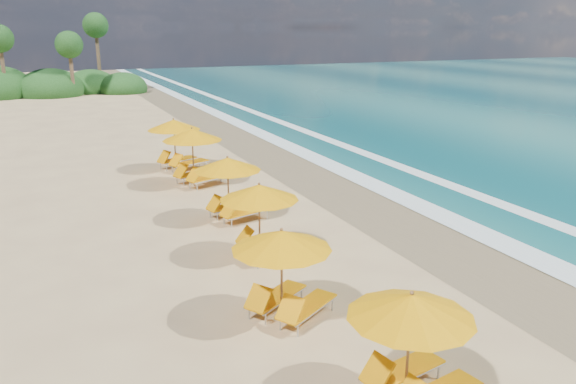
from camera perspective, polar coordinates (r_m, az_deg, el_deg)
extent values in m
plane|color=tan|center=(19.63, 0.00, -3.36)|extent=(160.00, 160.00, 0.00)
cube|color=olive|center=(21.48, 9.81, -1.86)|extent=(4.00, 160.00, 0.01)
cube|color=white|center=(22.31, 13.04, -1.29)|extent=(1.20, 160.00, 0.01)
cube|color=white|center=(24.18, 18.76, -0.41)|extent=(0.80, 160.00, 0.01)
cylinder|color=olive|center=(10.56, 11.96, -15.48)|extent=(0.05, 0.05, 2.18)
cone|color=orange|center=(10.12, 12.26, -11.11)|extent=(2.62, 2.62, 0.44)
sphere|color=olive|center=(10.01, 12.34, -9.88)|extent=(0.08, 0.08, 0.08)
cylinder|color=olive|center=(13.02, -0.64, -8.61)|extent=(0.06, 0.06, 2.22)
cone|color=orange|center=(12.66, -0.66, -4.83)|extent=(3.13, 3.13, 0.45)
sphere|color=olive|center=(12.58, -0.66, -3.78)|extent=(0.08, 0.08, 0.08)
cylinder|color=olive|center=(16.54, -2.88, -3.09)|extent=(0.06, 0.06, 2.23)
cone|color=orange|center=(16.25, -2.93, 0.00)|extent=(2.34, 2.34, 0.45)
sphere|color=olive|center=(16.19, -2.94, 0.85)|extent=(0.08, 0.08, 0.08)
cylinder|color=olive|center=(19.86, -6.01, 0.19)|extent=(0.06, 0.06, 2.25)
cone|color=orange|center=(19.63, -6.09, 2.82)|extent=(2.83, 2.83, 0.45)
sphere|color=olive|center=(19.57, -6.12, 3.53)|extent=(0.08, 0.08, 0.08)
cylinder|color=olive|center=(24.50, -9.51, 3.37)|extent=(0.06, 0.06, 2.46)
cone|color=orange|center=(24.30, -9.62, 5.71)|extent=(3.22, 3.22, 0.49)
sphere|color=olive|center=(24.25, -9.65, 6.35)|extent=(0.09, 0.09, 0.09)
cylinder|color=olive|center=(27.43, -11.30, 4.59)|extent=(0.06, 0.06, 2.41)
cone|color=orange|center=(27.25, -11.41, 6.65)|extent=(3.22, 3.22, 0.48)
sphere|color=olive|center=(27.21, -11.44, 7.20)|extent=(0.09, 0.09, 0.09)
ellipsoid|color=#163D14|center=(62.22, -22.69, 9.48)|extent=(6.40, 6.40, 4.16)
ellipsoid|color=#163D14|center=(64.44, -19.16, 9.95)|extent=(5.60, 5.60, 3.64)
ellipsoid|color=#163D14|center=(62.80, -16.22, 10.00)|extent=(5.00, 5.00, 3.25)
cylinder|color=brown|center=(60.16, -20.89, 11.28)|extent=(0.36, 0.36, 5.00)
sphere|color=#163D14|center=(60.04, -21.14, 13.65)|extent=(2.60, 2.60, 2.60)
cylinder|color=brown|center=(61.09, -26.69, 10.98)|extent=(0.36, 0.36, 5.60)
cylinder|color=brown|center=(64.33, -18.49, 12.56)|extent=(0.36, 0.36, 6.80)
sphere|color=#163D14|center=(64.25, -18.77, 15.58)|extent=(2.60, 2.60, 2.60)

